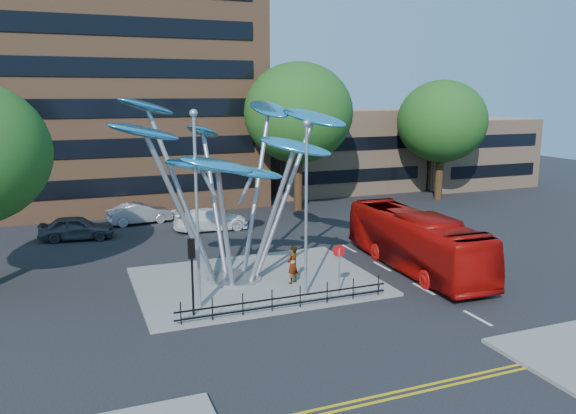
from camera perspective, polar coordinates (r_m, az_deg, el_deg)
name	(u,v)px	position (r m, az deg, el deg)	size (l,w,h in m)	color
ground	(323,323)	(24.42, 3.53, -11.68)	(120.00, 120.00, 0.00)	black
traffic_island	(256,281)	(29.26, -3.28, -7.53)	(12.00, 9.00, 0.15)	slate
double_yellow_near	(400,391)	(19.71, 11.30, -17.86)	(40.00, 0.12, 0.01)	gold
double_yellow_far	(405,396)	(19.50, 11.80, -18.24)	(40.00, 0.12, 0.01)	gold
brick_tower	(103,29)	(52.71, -18.31, 16.80)	(25.00, 15.00, 30.00)	brown
low_building_near	(341,150)	(56.72, 5.43, 5.76)	(15.00, 8.00, 8.00)	tan
low_building_far	(468,152)	(62.76, 17.80, 5.35)	(12.00, 8.00, 7.00)	tan
tree_right	(298,113)	(45.84, 1.06, 9.52)	(8.80, 8.80, 12.11)	black
tree_far	(442,122)	(52.86, 15.37, 8.37)	(8.00, 8.00, 10.81)	black
leaf_sculpture	(230,149)	(28.15, -5.95, 5.87)	(12.72, 9.54, 9.51)	#9EA0A5
street_lamp_left	(196,193)	(24.71, -9.31, 1.45)	(0.36, 0.36, 8.80)	#9EA0A5
street_lamp_right	(306,193)	(25.79, 1.86, 1.43)	(0.36, 0.36, 8.30)	#9EA0A5
traffic_light_island	(192,261)	(24.29, -9.75, -5.39)	(0.28, 0.18, 3.42)	black
no_entry_sign_island	(339,261)	(26.75, 5.19, -5.47)	(0.60, 0.10, 2.45)	#9EA0A5
pedestrian_railing_front	(286,300)	(25.29, -0.18, -9.47)	(10.00, 0.06, 1.00)	black
red_bus	(415,241)	(31.78, 12.81, -3.39)	(2.69, 11.48, 3.20)	#A70B07
pedestrian	(293,265)	(28.40, 0.48, -5.88)	(0.71, 0.46, 1.94)	gray
parked_car_left	(76,228)	(39.96, -20.69, -1.98)	(1.91, 4.75, 1.62)	#43454B
parked_car_mid	(140,213)	(43.41, -14.85, -0.63)	(1.65, 4.73, 1.56)	#B2B5BB
parked_car_right	(211,219)	(40.37, -7.82, -1.26)	(2.16, 5.32, 1.54)	white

